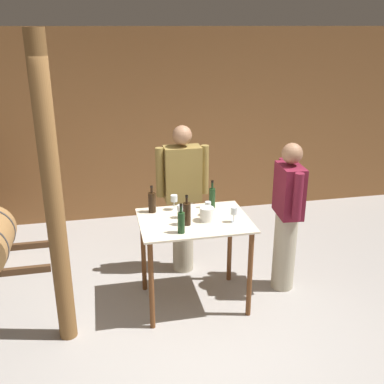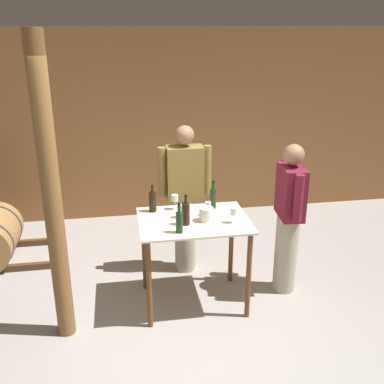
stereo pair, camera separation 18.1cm
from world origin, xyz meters
TOP-DOWN VIEW (x-y plane):
  - ground_plane at (0.00, 0.00)m, footprint 14.00×14.00m
  - back_wall at (0.00, 3.00)m, footprint 8.40×0.05m
  - tasting_table at (0.06, 0.59)m, footprint 1.07×0.80m
  - wooden_post at (-1.19, 0.29)m, footprint 0.16×0.16m
  - wine_bottle_far_left at (-0.31, 0.86)m, footprint 0.08×0.08m
  - wine_bottle_left at (-0.11, 0.32)m, footprint 0.07×0.07m
  - wine_bottle_center at (-0.03, 0.49)m, footprint 0.08×0.08m
  - wine_bottle_right at (0.31, 0.85)m, footprint 0.06×0.06m
  - wine_glass_near_left at (-0.08, 0.87)m, footprint 0.07×0.07m
  - wine_glass_near_center at (-0.06, 0.66)m, footprint 0.07×0.07m
  - wine_glass_near_right at (0.22, 0.66)m, footprint 0.06×0.06m
  - wine_glass_far_side at (0.42, 0.45)m, footprint 0.06×0.06m
  - ice_bucket at (0.18, 0.54)m, footprint 0.14×0.14m
  - person_host at (1.07, 0.66)m, footprint 0.25×0.59m
  - person_visitor_with_scarf at (0.08, 1.28)m, footprint 0.59×0.24m

SIDE VIEW (x-z plane):
  - ground_plane at x=0.00m, z-range 0.00..0.00m
  - tasting_table at x=0.06m, z-range 0.29..1.23m
  - person_host at x=1.07m, z-range 0.04..1.67m
  - person_visitor_with_scarf at x=0.08m, z-range 0.05..1.77m
  - ice_bucket at x=0.18m, z-range 0.93..1.07m
  - wine_glass_near_center at x=-0.06m, z-range 0.96..1.10m
  - wine_glass_near_right at x=0.22m, z-range 0.97..1.11m
  - wine_bottle_left at x=-0.11m, z-range 0.90..1.18m
  - wine_bottle_far_left at x=-0.31m, z-range 0.90..1.19m
  - wine_glass_far_side at x=0.42m, z-range 0.97..1.12m
  - wine_bottle_right at x=0.31m, z-range 0.90..1.20m
  - wine_bottle_center at x=-0.03m, z-range 0.90..1.20m
  - wine_glass_near_left at x=-0.08m, z-range 0.97..1.13m
  - back_wall at x=0.00m, z-range 0.00..2.70m
  - wooden_post at x=-1.19m, z-range 0.00..2.70m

